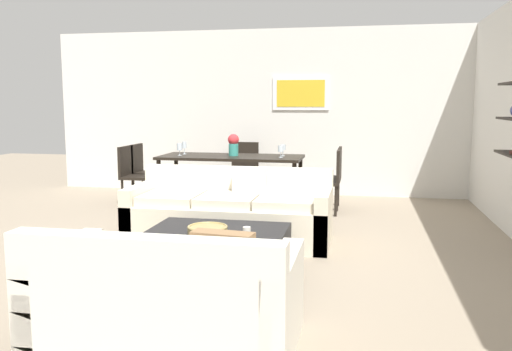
% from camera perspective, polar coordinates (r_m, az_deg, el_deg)
% --- Properties ---
extents(ground_plane, '(18.00, 18.00, 0.00)m').
position_cam_1_polar(ground_plane, '(5.62, -2.94, -7.80)').
color(ground_plane, gray).
extents(back_wall_unit, '(8.40, 0.09, 2.70)m').
position_cam_1_polar(back_wall_unit, '(8.84, 4.54, 6.75)').
color(back_wall_unit, silver).
rests_on(back_wall_unit, ground).
extents(sofa_beige, '(2.18, 0.90, 0.78)m').
position_cam_1_polar(sofa_beige, '(5.88, -2.72, -4.17)').
color(sofa_beige, beige).
rests_on(sofa_beige, ground).
extents(loveseat_white, '(1.61, 0.90, 0.78)m').
position_cam_1_polar(loveseat_white, '(3.45, -9.41, -12.93)').
color(loveseat_white, silver).
rests_on(loveseat_white, ground).
extents(coffee_table, '(1.23, 1.10, 0.38)m').
position_cam_1_polar(coffee_table, '(4.75, -4.54, -8.37)').
color(coffee_table, black).
rests_on(coffee_table, ground).
extents(decorative_bowl, '(0.35, 0.35, 0.08)m').
position_cam_1_polar(decorative_bowl, '(4.63, -5.19, -5.81)').
color(decorative_bowl, '#99844C').
rests_on(decorative_bowl, coffee_table).
extents(candle_jar, '(0.07, 0.07, 0.09)m').
position_cam_1_polar(candle_jar, '(4.54, -1.00, -6.05)').
color(candle_jar, silver).
rests_on(candle_jar, coffee_table).
extents(dining_table, '(2.05, 0.85, 0.75)m').
position_cam_1_polar(dining_table, '(7.71, -2.68, 1.61)').
color(dining_table, black).
rests_on(dining_table, ground).
extents(dining_chair_left_near, '(0.44, 0.44, 0.88)m').
position_cam_1_polar(dining_chair_left_near, '(8.02, -12.98, 0.39)').
color(dining_chair_left_near, black).
rests_on(dining_chair_left_near, ground).
extents(dining_chair_left_far, '(0.44, 0.44, 0.88)m').
position_cam_1_polar(dining_chair_left_far, '(8.37, -11.92, 0.72)').
color(dining_chair_left_far, black).
rests_on(dining_chair_left_far, ground).
extents(dining_chair_right_near, '(0.44, 0.44, 0.88)m').
position_cam_1_polar(dining_chair_right_near, '(7.33, 7.89, -0.17)').
color(dining_chair_right_near, black).
rests_on(dining_chair_right_near, ground).
extents(dining_chair_head, '(0.44, 0.44, 0.88)m').
position_cam_1_polar(dining_chair_head, '(8.53, -1.34, 1.02)').
color(dining_chair_head, black).
rests_on(dining_chair_head, ground).
extents(dining_chair_right_far, '(0.44, 0.44, 0.88)m').
position_cam_1_polar(dining_chair_right_far, '(7.71, 8.06, 0.22)').
color(dining_chair_right_far, black).
rests_on(dining_chair_right_far, ground).
extents(wine_glass_right_far, '(0.08, 0.08, 0.17)m').
position_cam_1_polar(wine_glass_right_far, '(7.65, 2.89, 3.00)').
color(wine_glass_right_far, silver).
rests_on(wine_glass_right_far, dining_table).
extents(wine_glass_right_near, '(0.08, 0.08, 0.17)m').
position_cam_1_polar(wine_glass_right_near, '(7.45, 2.66, 2.85)').
color(wine_glass_right_near, silver).
rests_on(wine_glass_right_near, dining_table).
extents(wine_glass_left_near, '(0.08, 0.08, 0.18)m').
position_cam_1_polar(wine_glass_left_near, '(7.81, -8.16, 3.01)').
color(wine_glass_left_near, silver).
rests_on(wine_glass_left_near, dining_table).
extents(wine_glass_left_far, '(0.07, 0.07, 0.19)m').
position_cam_1_polar(wine_glass_left_far, '(8.00, -7.67, 3.21)').
color(wine_glass_left_far, silver).
rests_on(wine_glass_left_far, dining_table).
extents(centerpiece_vase, '(0.16, 0.16, 0.31)m').
position_cam_1_polar(centerpiece_vase, '(7.70, -2.42, 3.36)').
color(centerpiece_vase, teal).
rests_on(centerpiece_vase, dining_table).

